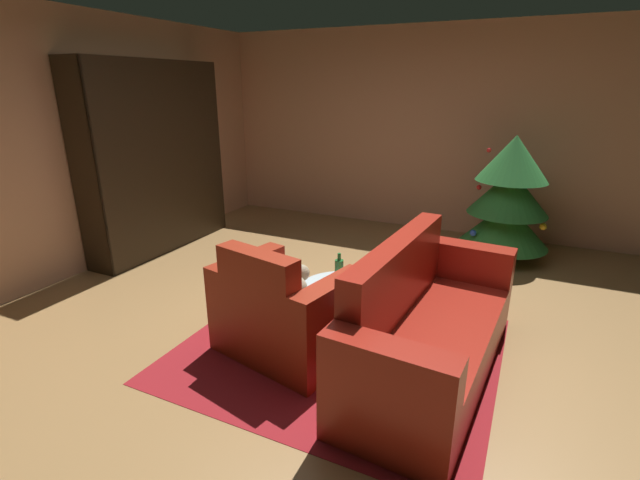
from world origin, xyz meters
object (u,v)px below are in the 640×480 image
at_px(armchair_red, 284,314).
at_px(bottle_on_table, 339,269).
at_px(couch_red, 426,330).
at_px(bookshelf_unit, 165,158).
at_px(coffee_table, 345,294).
at_px(book_stack_on_table, 348,286).
at_px(decorated_tree, 509,197).

bearing_deg(armchair_red, bottle_on_table, 66.45).
distance_m(couch_red, bottle_on_table, 0.86).
height_order(bookshelf_unit, couch_red, bookshelf_unit).
distance_m(bookshelf_unit, coffee_table, 3.15).
bearing_deg(book_stack_on_table, bottle_on_table, 132.88).
bearing_deg(decorated_tree, bookshelf_unit, -161.98).
relative_size(armchair_red, book_stack_on_table, 5.13).
bearing_deg(coffee_table, book_stack_on_table, 24.26).
height_order(coffee_table, decorated_tree, decorated_tree).
bearing_deg(coffee_table, armchair_red, -134.51).
bearing_deg(bottle_on_table, book_stack_on_table, -47.12).
relative_size(bookshelf_unit, coffee_table, 2.99).
xyz_separation_m(bookshelf_unit, couch_red, (3.50, -1.32, -0.77)).
height_order(bookshelf_unit, decorated_tree, bookshelf_unit).
bearing_deg(bookshelf_unit, coffee_table, -22.88).
xyz_separation_m(book_stack_on_table, bottle_on_table, (-0.14, 0.15, 0.06)).
xyz_separation_m(armchair_red, book_stack_on_table, (0.36, 0.36, 0.15)).
distance_m(couch_red, book_stack_on_table, 0.67).
height_order(armchair_red, decorated_tree, decorated_tree).
relative_size(couch_red, coffee_table, 2.71).
height_order(armchair_red, couch_red, couch_red).
distance_m(bookshelf_unit, decorated_tree, 4.02).
height_order(couch_red, book_stack_on_table, couch_red).
distance_m(couch_red, decorated_tree, 2.61).
bearing_deg(decorated_tree, armchair_red, -115.23).
xyz_separation_m(armchair_red, coffee_table, (0.34, 0.35, 0.08)).
height_order(book_stack_on_table, decorated_tree, decorated_tree).
bearing_deg(couch_red, bookshelf_unit, 159.36).
xyz_separation_m(bookshelf_unit, armchair_red, (2.49, -1.54, -0.77)).
bearing_deg(coffee_table, bookshelf_unit, 157.12).
distance_m(bookshelf_unit, couch_red, 3.82).
distance_m(bookshelf_unit, armchair_red, 3.03).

